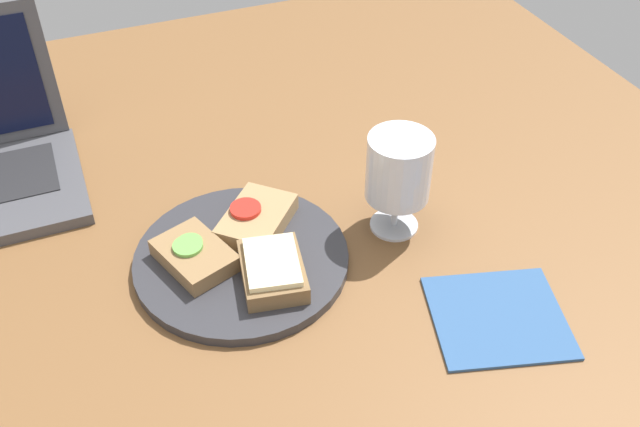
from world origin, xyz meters
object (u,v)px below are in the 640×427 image
at_px(sandwich_with_tomato, 256,219).
at_px(plate, 242,259).
at_px(wine_glass, 399,172).
at_px(sandwich_with_cucumber, 194,255).
at_px(sandwich_with_cheese, 270,270).
at_px(napkin, 498,317).

bearing_deg(sandwich_with_tomato, plate, -128.21).
bearing_deg(plate, wine_glass, -2.36).
xyz_separation_m(plate, sandwich_with_tomato, (0.03, 0.04, 0.02)).
bearing_deg(sandwich_with_cucumber, plate, -9.24).
distance_m(plate, wine_glass, 0.22).
bearing_deg(sandwich_with_cheese, sandwich_with_tomato, 81.46).
xyz_separation_m(plate, napkin, (0.24, -0.19, -0.00)).
height_order(sandwich_with_cheese, sandwich_with_tomato, sandwich_with_cheese).
relative_size(sandwich_with_tomato, wine_glass, 0.91).
bearing_deg(plate, sandwich_with_tomato, 51.79).
bearing_deg(sandwich_with_tomato, sandwich_with_cheese, -98.54).
xyz_separation_m(wine_glass, napkin, (0.04, -0.18, -0.08)).
relative_size(sandwich_with_cucumber, wine_glass, 0.83).
height_order(plate, wine_glass, wine_glass).
xyz_separation_m(sandwich_with_cheese, napkin, (0.22, -0.14, -0.03)).
distance_m(sandwich_with_tomato, napkin, 0.31).
bearing_deg(napkin, sandwich_with_tomato, 131.48).
bearing_deg(wine_glass, plate, 177.64).
bearing_deg(wine_glass, napkin, -77.89).
xyz_separation_m(sandwich_with_tomato, napkin, (0.21, -0.23, -0.02)).
height_order(sandwich_with_tomato, sandwich_with_cucumber, sandwich_with_tomato).
xyz_separation_m(sandwich_with_tomato, wine_glass, (0.17, -0.05, 0.06)).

